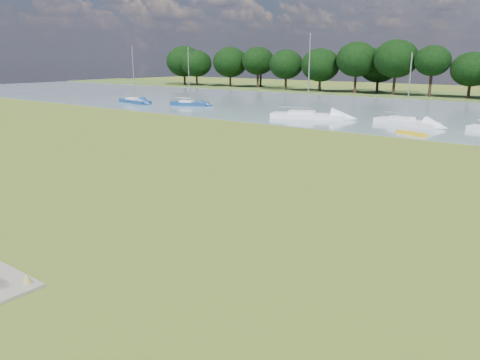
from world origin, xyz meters
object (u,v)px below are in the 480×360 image
Objects in this scene: sailboat_4 at (405,120)px; sailboat_8 at (307,114)px; kayak at (412,133)px; sailboat_5 at (135,100)px; sailboat_1 at (189,102)px.

sailboat_4 is 0.77× the size of sailboat_8.
kayak is at bearing -52.83° from sailboat_4.
sailboat_8 is (-13.58, 4.69, 0.35)m from kayak.
sailboat_5 reaches higher than sailboat_4.
sailboat_1 reaches higher than sailboat_4.
sailboat_1 is 0.97× the size of sailboat_5.
sailboat_1 is at bearing -171.18° from kayak.
sailboat_8 reaches higher than kayak.
sailboat_1 reaches higher than kayak.
sailboat_5 is at bearing -164.45° from sailboat_4.
sailboat_5 is at bearing -165.86° from kayak.
sailboat_4 is at bearing -23.01° from sailboat_1.
sailboat_8 reaches higher than sailboat_1.
kayak is 35.30m from sailboat_1.
sailboat_5 reaches higher than kayak.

